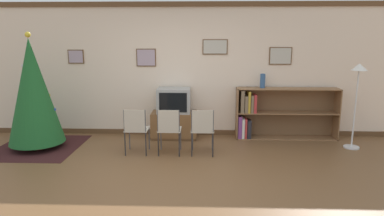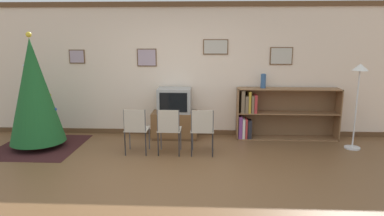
# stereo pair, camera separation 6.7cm
# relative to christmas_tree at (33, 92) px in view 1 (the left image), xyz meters

# --- Properties ---
(ground_plane) EXTENTS (24.00, 24.00, 0.00)m
(ground_plane) POSITION_rel_christmas_tree_xyz_m (2.57, -1.33, -1.05)
(ground_plane) COLOR brown
(wall_back) EXTENTS (9.16, 0.11, 2.70)m
(wall_back) POSITION_rel_christmas_tree_xyz_m (2.57, 1.02, 0.30)
(wall_back) COLOR beige
(wall_back) RESTS_ON ground_plane
(area_rug) EXTENTS (1.50, 1.59, 0.01)m
(area_rug) POSITION_rel_christmas_tree_xyz_m (-0.00, -0.00, -1.05)
(area_rug) COLOR #381919
(area_rug) RESTS_ON ground_plane
(christmas_tree) EXTENTS (0.98, 0.98, 2.10)m
(christmas_tree) POSITION_rel_christmas_tree_xyz_m (0.00, 0.00, 0.00)
(christmas_tree) COLOR maroon
(christmas_tree) RESTS_ON area_rug
(tv_console) EXTENTS (0.91, 0.48, 0.54)m
(tv_console) POSITION_rel_christmas_tree_xyz_m (2.48, 0.71, -0.78)
(tv_console) COLOR brown
(tv_console) RESTS_ON ground_plane
(television) EXTENTS (0.66, 0.47, 0.49)m
(television) POSITION_rel_christmas_tree_xyz_m (2.48, 0.71, -0.27)
(television) COLOR #9E9E99
(television) RESTS_ON tv_console
(folding_chair_left) EXTENTS (0.40, 0.40, 0.82)m
(folding_chair_left) POSITION_rel_christmas_tree_xyz_m (1.91, -0.30, -0.58)
(folding_chair_left) COLOR #BCB29E
(folding_chair_left) RESTS_ON ground_plane
(folding_chair_center) EXTENTS (0.40, 0.40, 0.82)m
(folding_chair_center) POSITION_rel_christmas_tree_xyz_m (2.48, -0.30, -0.58)
(folding_chair_center) COLOR #BCB29E
(folding_chair_center) RESTS_ON ground_plane
(folding_chair_right) EXTENTS (0.40, 0.40, 0.82)m
(folding_chair_right) POSITION_rel_christmas_tree_xyz_m (3.06, -0.30, -0.58)
(folding_chair_right) COLOR #BCB29E
(folding_chair_right) RESTS_ON ground_plane
(bookshelf) EXTENTS (2.01, 0.36, 1.03)m
(bookshelf) POSITION_rel_christmas_tree_xyz_m (4.43, 0.80, -0.55)
(bookshelf) COLOR olive
(bookshelf) RESTS_ON ground_plane
(vase) EXTENTS (0.10, 0.10, 0.28)m
(vase) POSITION_rel_christmas_tree_xyz_m (4.24, 0.81, 0.11)
(vase) COLOR #335684
(vase) RESTS_ON bookshelf
(standing_lamp) EXTENTS (0.28, 0.28, 1.56)m
(standing_lamp) POSITION_rel_christmas_tree_xyz_m (5.83, 0.19, 0.14)
(standing_lamp) COLOR silver
(standing_lamp) RESTS_ON ground_plane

